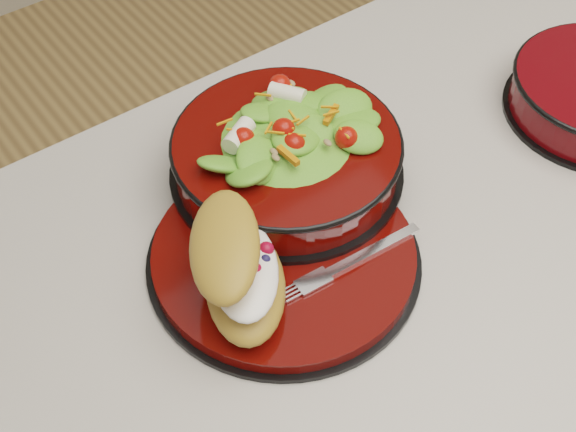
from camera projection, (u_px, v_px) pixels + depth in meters
dinner_plate at (285, 256)px, 0.81m from camera, size 0.28×0.28×0.02m
salad_bowl at (286, 148)px, 0.85m from camera, size 0.26×0.26×0.11m
croissant at (241, 267)px, 0.74m from camera, size 0.14×0.17×0.08m
fork at (355, 260)px, 0.80m from camera, size 0.15×0.02×0.00m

